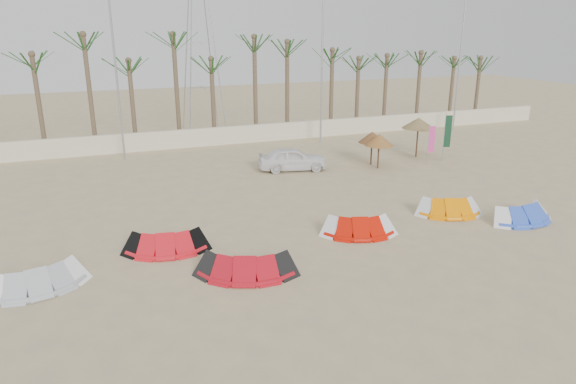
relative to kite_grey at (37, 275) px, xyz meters
name	(u,v)px	position (x,y,z in m)	size (l,w,h in m)	color
ground	(350,278)	(10.02, -3.21, -0.42)	(120.00, 120.00, 0.00)	tan
boundary_wall	(208,137)	(10.02, 18.79, 0.23)	(60.00, 0.30, 1.30)	beige
palm_line	(209,53)	(10.68, 20.29, 6.03)	(52.00, 4.00, 7.70)	brown
lamp_b	(116,69)	(4.05, 16.79, 5.35)	(1.25, 0.14, 11.00)	#A5A8AD
lamp_c	(322,63)	(18.05, 16.79, 5.35)	(1.25, 0.14, 11.00)	#A5A8AD
lamp_d	(460,59)	(30.05, 16.79, 5.35)	(1.25, 0.14, 11.00)	#A5A8AD
pylon	(205,130)	(11.02, 24.79, -0.42)	(3.00, 3.00, 14.00)	#A5A8AD
kite_grey	(37,275)	(0.00, 0.00, 0.00)	(3.42, 2.10, 0.90)	#A5AAB0
kite_red_left	(165,239)	(4.40, 1.52, 0.00)	(3.40, 2.02, 0.90)	red
kite_red_mid	(243,261)	(6.69, -1.46, 0.00)	(3.84, 2.57, 0.90)	#B20E1A
kite_red_right	(355,223)	(12.09, 0.32, 0.00)	(3.39, 2.28, 0.90)	red
kite_orange	(445,205)	(17.10, 0.91, 0.00)	(3.30, 2.31, 0.90)	#FF8200
kite_blue	(519,211)	(19.64, -0.95, 0.00)	(3.20, 1.66, 0.90)	blue
parasol_left	(372,137)	(18.35, 9.92, 1.32)	(1.68, 1.68, 2.09)	#4C331E
parasol_mid	(379,140)	(18.29, 8.96, 1.34)	(1.74, 1.74, 2.12)	#4C331E
parasol_right	(418,123)	(22.12, 10.52, 1.84)	(2.14, 2.14, 2.62)	#4C331E
flag_pink	(431,140)	(21.80, 8.65, 1.10)	(0.45, 0.07, 2.55)	#A5A8AD
flag_green	(447,132)	(23.19, 8.98, 1.44)	(0.44, 0.18, 3.13)	#A5A8AD
car	(292,159)	(13.26, 10.44, 0.28)	(1.65, 4.09, 1.39)	white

